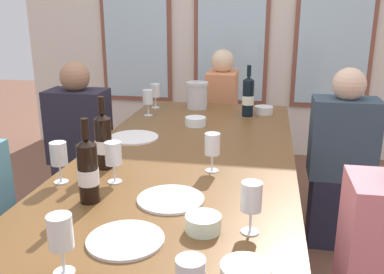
{
  "coord_description": "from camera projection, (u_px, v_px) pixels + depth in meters",
  "views": [
    {
      "loc": [
        0.38,
        -1.92,
        1.44
      ],
      "look_at": [
        0.0,
        0.17,
        0.79
      ],
      "focal_mm": 39.89,
      "sensor_mm": 36.0,
      "label": 1
    }
  ],
  "objects": [
    {
      "name": "metal_pitcher",
      "position": [
        197.0,
        95.0,
        3.03
      ],
      "size": [
        0.16,
        0.16,
        0.19
      ],
      "color": "silver",
      "rests_on": "dining_table"
    },
    {
      "name": "wine_bottle_2",
      "position": [
        88.0,
        170.0,
        1.56
      ],
      "size": [
        0.08,
        0.08,
        0.32
      ],
      "color": "black",
      "rests_on": "dining_table"
    },
    {
      "name": "wine_glass_6",
      "position": [
        251.0,
        199.0,
        1.35
      ],
      "size": [
        0.07,
        0.07,
        0.17
      ],
      "color": "white",
      "rests_on": "dining_table"
    },
    {
      "name": "white_plate_0",
      "position": [
        126.0,
        240.0,
        1.33
      ],
      "size": [
        0.24,
        0.24,
        0.01
      ],
      "primitive_type": "cylinder",
      "color": "white",
      "rests_on": "dining_table"
    },
    {
      "name": "seated_person_3",
      "position": [
        340.0,
        164.0,
        2.58
      ],
      "size": [
        0.38,
        0.24,
        1.11
      ],
      "color": "#222234",
      "rests_on": "ground"
    },
    {
      "name": "tasting_bowl_0",
      "position": [
        203.0,
        223.0,
        1.38
      ],
      "size": [
        0.12,
        0.12,
        0.05
      ],
      "primitive_type": "cylinder",
      "color": "white",
      "rests_on": "dining_table"
    },
    {
      "name": "wine_glass_1",
      "position": [
        155.0,
        91.0,
        3.05
      ],
      "size": [
        0.07,
        0.07,
        0.17
      ],
      "color": "white",
      "rests_on": "dining_table"
    },
    {
      "name": "back_wall_with_windows",
      "position": [
        232.0,
        6.0,
        4.04
      ],
      "size": [
        4.24,
        0.1,
        2.9
      ],
      "color": "silver",
      "rests_on": "ground"
    },
    {
      "name": "wine_bottle_1",
      "position": [
        248.0,
        96.0,
        2.81
      ],
      "size": [
        0.08,
        0.08,
        0.34
      ],
      "color": "black",
      "rests_on": "dining_table"
    },
    {
      "name": "dining_table",
      "position": [
        186.0,
        169.0,
        2.09
      ],
      "size": [
        1.04,
        2.43,
        0.74
      ],
      "color": "brown",
      "rests_on": "ground"
    },
    {
      "name": "white_plate_1",
      "position": [
        171.0,
        199.0,
        1.61
      ],
      "size": [
        0.25,
        0.25,
        0.01
      ],
      "primitive_type": "cylinder",
      "color": "white",
      "rests_on": "dining_table"
    },
    {
      "name": "tasting_bowl_3",
      "position": [
        264.0,
        110.0,
        2.9
      ],
      "size": [
        0.12,
        0.12,
        0.05
      ],
      "primitive_type": "cylinder",
      "color": "white",
      "rests_on": "dining_table"
    },
    {
      "name": "wine_glass_2",
      "position": [
        148.0,
        98.0,
        2.83
      ],
      "size": [
        0.07,
        0.07,
        0.17
      ],
      "color": "white",
      "rests_on": "dining_table"
    },
    {
      "name": "wine_glass_5",
      "position": [
        59.0,
        155.0,
        1.74
      ],
      "size": [
        0.07,
        0.07,
        0.17
      ],
      "color": "white",
      "rests_on": "dining_table"
    },
    {
      "name": "wine_glass_4",
      "position": [
        113.0,
        155.0,
        1.74
      ],
      "size": [
        0.07,
        0.07,
        0.17
      ],
      "color": "white",
      "rests_on": "dining_table"
    },
    {
      "name": "wine_glass_0",
      "position": [
        60.0,
        235.0,
        1.14
      ],
      "size": [
        0.07,
        0.07,
        0.17
      ],
      "color": "white",
      "rests_on": "dining_table"
    },
    {
      "name": "wine_glass_3",
      "position": [
        212.0,
        146.0,
        1.86
      ],
      "size": [
        0.07,
        0.07,
        0.17
      ],
      "color": "white",
      "rests_on": "dining_table"
    },
    {
      "name": "seated_person_4",
      "position": [
        221.0,
        119.0,
        3.61
      ],
      "size": [
        0.24,
        0.38,
        1.11
      ],
      "color": "#342940",
      "rests_on": "ground"
    },
    {
      "name": "tasting_bowl_2",
      "position": [
        245.0,
        274.0,
        1.12
      ],
      "size": [
        0.14,
        0.14,
        0.05
      ],
      "primitive_type": "cylinder",
      "color": "white",
      "rests_on": "dining_table"
    },
    {
      "name": "tasting_bowl_1",
      "position": [
        196.0,
        121.0,
        2.61
      ],
      "size": [
        0.13,
        0.13,
        0.05
      ],
      "primitive_type": "cylinder",
      "color": "white",
      "rests_on": "dining_table"
    },
    {
      "name": "white_plate_2",
      "position": [
        134.0,
        137.0,
        2.36
      ],
      "size": [
        0.27,
        0.27,
        0.01
      ],
      "primitive_type": "cylinder",
      "color": "white",
      "rests_on": "dining_table"
    },
    {
      "name": "seated_person_2",
      "position": [
        81.0,
        150.0,
        2.84
      ],
      "size": [
        0.38,
        0.24,
        1.11
      ],
      "color": "#2B2736",
      "rests_on": "ground"
    },
    {
      "name": "wine_bottle_0",
      "position": [
        103.0,
        141.0,
        1.9
      ],
      "size": [
        0.08,
        0.08,
        0.33
      ],
      "color": "black",
      "rests_on": "dining_table"
    }
  ]
}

